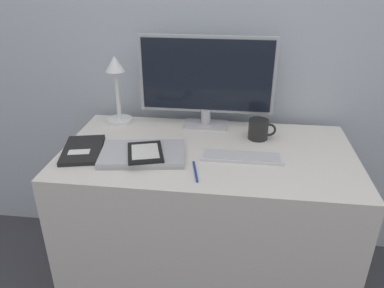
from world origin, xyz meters
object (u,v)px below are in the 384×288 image
keyboard (242,157)px  laptop (143,154)px  pen (195,171)px  ereader (145,152)px  notebook (83,150)px  desk_lamp (117,86)px  coffee_mug (259,129)px  monitor (207,79)px

keyboard → laptop: 0.40m
pen → laptop: bearing=156.5°
ereader → notebook: size_ratio=0.77×
desk_lamp → coffee_mug: bearing=-8.7°
monitor → notebook: (-0.48, -0.34, -0.22)m
coffee_mug → pen: 0.41m
laptop → notebook: laptop is taller
monitor → coffee_mug: size_ratio=5.10×
pen → ereader: bearing=159.2°
monitor → keyboard: monitor is taller
desk_lamp → pen: (0.43, -0.44, -0.18)m
notebook → monitor: bearing=35.3°
ereader → pen: bearing=-20.8°
coffee_mug → pen: size_ratio=0.84×
monitor → laptop: bearing=-122.4°
laptop → desk_lamp: bearing=120.6°
laptop → pen: size_ratio=2.50×
ereader → notebook: 0.28m
keyboard → laptop: bearing=-174.6°
notebook → pen: 0.50m
keyboard → laptop: laptop is taller
monitor → ereader: monitor is taller
monitor → ereader: 0.47m
monitor → keyboard: (0.17, -0.31, -0.22)m
keyboard → coffee_mug: size_ratio=2.68×
laptop → keyboard: bearing=5.4°
ereader → laptop: bearing=130.1°
monitor → notebook: monitor is taller
coffee_mug → ereader: bearing=-150.8°
laptop → coffee_mug: bearing=26.6°
desk_lamp → pen: size_ratio=2.25×
notebook → coffee_mug: (0.73, 0.22, 0.04)m
monitor → pen: bearing=-89.5°
pen → keyboard: bearing=38.7°
monitor → desk_lamp: 0.42m
keyboard → pen: 0.22m
laptop → ereader: ereader is taller
laptop → coffee_mug: (0.47, 0.24, 0.03)m
monitor → ereader: bearing=-119.3°
monitor → laptop: (-0.22, -0.35, -0.22)m
desk_lamp → notebook: 0.38m
desk_lamp → monitor: bearing=1.9°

